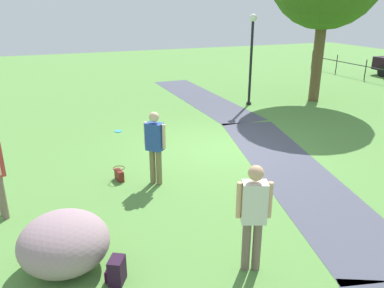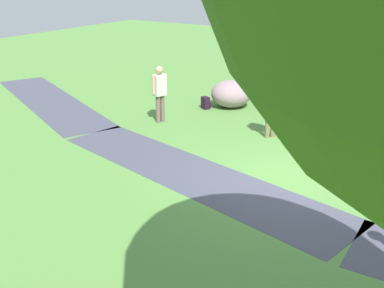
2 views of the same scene
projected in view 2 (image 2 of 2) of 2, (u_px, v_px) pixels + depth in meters
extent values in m
plane|color=#578A3F|center=(284.00, 178.00, 10.66)|extent=(48.00, 48.00, 0.00)
cube|color=#464857|center=(191.00, 174.00, 10.86)|extent=(8.19, 3.52, 0.01)
cube|color=#464857|center=(50.00, 101.00, 16.65)|extent=(7.99, 4.95, 0.01)
ellipsoid|color=gray|center=(231.00, 94.00, 15.85)|extent=(1.70, 1.72, 0.90)
cylinder|color=olive|center=(273.00, 123.00, 13.06)|extent=(0.13, 0.13, 0.81)
cylinder|color=olive|center=(268.00, 123.00, 13.02)|extent=(0.13, 0.13, 0.81)
cube|color=#254794|center=(272.00, 98.00, 12.79)|extent=(0.42, 0.42, 0.61)
cylinder|color=beige|center=(280.00, 97.00, 12.82)|extent=(0.08, 0.08, 0.54)
cylinder|color=beige|center=(264.00, 98.00, 12.73)|extent=(0.08, 0.08, 0.54)
sphere|color=beige|center=(273.00, 82.00, 12.63)|extent=(0.22, 0.22, 0.22)
cylinder|color=#6F5B50|center=(158.00, 109.00, 14.27)|extent=(0.13, 0.13, 0.84)
cylinder|color=#6F5B50|center=(162.00, 108.00, 14.36)|extent=(0.13, 0.13, 0.84)
cube|color=silver|center=(160.00, 85.00, 14.06)|extent=(0.35, 0.42, 0.63)
cylinder|color=tan|center=(153.00, 85.00, 13.92)|extent=(0.08, 0.08, 0.56)
cylinder|color=tan|center=(166.00, 83.00, 14.17)|extent=(0.08, 0.08, 0.56)
sphere|color=tan|center=(159.00, 70.00, 13.90)|extent=(0.23, 0.23, 0.23)
cylinder|color=#7D6658|center=(301.00, 96.00, 15.62)|extent=(0.13, 0.13, 0.88)
cylinder|color=#7D6658|center=(296.00, 96.00, 15.66)|extent=(0.13, 0.13, 0.88)
cube|color=#BC3D38|center=(301.00, 73.00, 15.37)|extent=(0.41, 0.33, 0.66)
cylinder|color=beige|center=(308.00, 72.00, 15.30)|extent=(0.08, 0.08, 0.58)
cylinder|color=beige|center=(294.00, 72.00, 15.41)|extent=(0.08, 0.08, 0.58)
sphere|color=beige|center=(302.00, 58.00, 15.20)|extent=(0.24, 0.24, 0.24)
cube|color=maroon|center=(295.00, 129.00, 13.50)|extent=(0.34, 0.17, 0.24)
torus|color=maroon|center=(296.00, 123.00, 13.43)|extent=(0.31, 0.31, 0.02)
cube|color=black|center=(205.00, 103.00, 15.72)|extent=(0.34, 0.31, 0.40)
cube|color=#2B0427|center=(209.00, 105.00, 15.81)|extent=(0.20, 0.15, 0.18)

